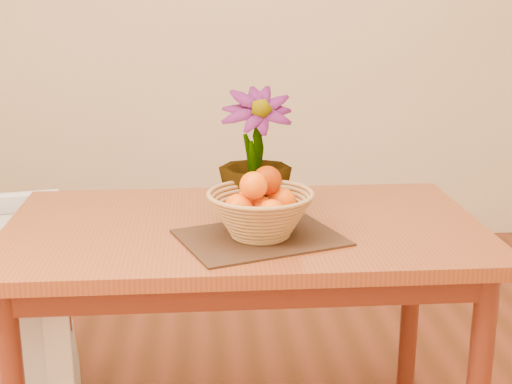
{
  "coord_description": "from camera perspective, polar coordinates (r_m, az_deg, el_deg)",
  "views": [
    {
      "loc": [
        -0.12,
        -1.69,
        1.41
      ],
      "look_at": [
        0.03,
        0.19,
        0.88
      ],
      "focal_mm": 50.0,
      "sensor_mm": 36.0,
      "label": 1
    }
  ],
  "objects": [
    {
      "name": "potted_plant",
      "position": [
        2.11,
        -0.05,
        3.0
      ],
      "size": [
        0.22,
        0.22,
        0.39
      ],
      "primitive_type": "imported",
      "rotation": [
        0.0,
        0.0,
        0.02
      ],
      "color": "#1C4E16",
      "rests_on": "table"
    },
    {
      "name": "wicker_basket",
      "position": [
        1.96,
        0.36,
        -1.93
      ],
      "size": [
        0.3,
        0.3,
        0.12
      ],
      "color": "#AA8047",
      "rests_on": "placemat"
    },
    {
      "name": "orange_pile",
      "position": [
        1.94,
        0.45,
        -0.33
      ],
      "size": [
        0.2,
        0.2,
        0.14
      ],
      "rotation": [
        0.0,
        0.0,
        -0.22
      ],
      "color": "#F25A03",
      "rests_on": "wicker_basket"
    },
    {
      "name": "table",
      "position": [
        2.13,
        -0.95,
        -4.75
      ],
      "size": [
        1.4,
        0.8,
        0.75
      ],
      "color": "brown",
      "rests_on": "floor"
    },
    {
      "name": "placemat",
      "position": [
        1.98,
        0.35,
        -3.66
      ],
      "size": [
        0.51,
        0.44,
        0.01
      ],
      "primitive_type": "cube",
      "rotation": [
        0.0,
        0.0,
        0.34
      ],
      "color": "#362113",
      "rests_on": "table"
    },
    {
      "name": "wall_back",
      "position": [
        3.95,
        -2.8,
        14.94
      ],
      "size": [
        4.0,
        0.02,
        2.7
      ],
      "primitive_type": "cube",
      "color": "#FEE4C1",
      "rests_on": "floor"
    }
  ]
}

